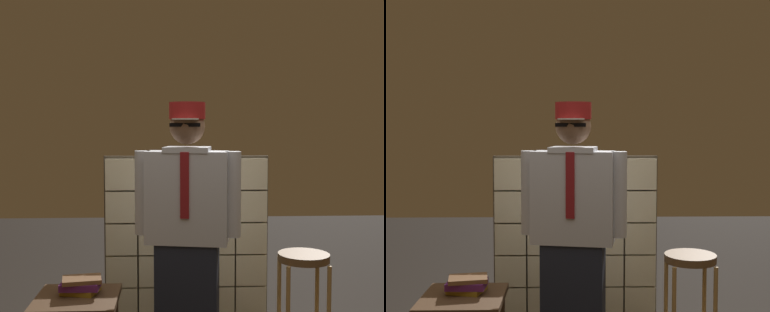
# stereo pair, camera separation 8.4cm
# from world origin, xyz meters

# --- Properties ---
(glass_block_wall) EXTENTS (1.39, 0.10, 1.39)m
(glass_block_wall) POSITION_xyz_m (0.00, 1.28, 0.67)
(glass_block_wall) COLOR beige
(glass_block_wall) RESTS_ON ground
(standing_person) EXTENTS (0.71, 0.35, 1.78)m
(standing_person) POSITION_xyz_m (-0.03, 0.35, 0.93)
(standing_person) COLOR #1E2333
(standing_person) RESTS_ON ground
(bar_stool) EXTENTS (0.34, 0.34, 0.78)m
(bar_stool) POSITION_xyz_m (0.74, 0.32, 0.58)
(bar_stool) COLOR brown
(bar_stool) RESTS_ON ground
(side_table) EXTENTS (0.52, 0.52, 0.54)m
(side_table) POSITION_xyz_m (-0.73, 0.23, 0.47)
(side_table) COLOR #513823
(side_table) RESTS_ON ground
(book_stack) EXTENTS (0.27, 0.23, 0.10)m
(book_stack) POSITION_xyz_m (-0.72, 0.28, 0.60)
(book_stack) COLOR olive
(book_stack) RESTS_ON side_table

